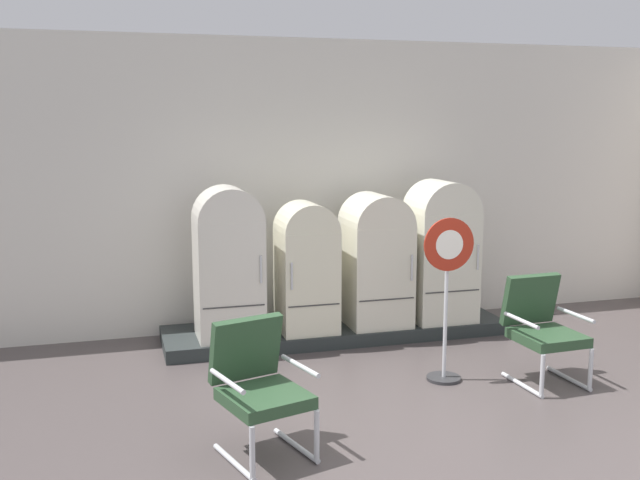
% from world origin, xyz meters
% --- Properties ---
extents(ground, '(12.00, 10.00, 0.05)m').
position_xyz_m(ground, '(0.00, 0.00, -0.03)').
color(ground, '#4B4242').
extents(back_wall, '(11.76, 0.12, 3.28)m').
position_xyz_m(back_wall, '(0.00, 3.66, 1.66)').
color(back_wall, silver).
rests_on(back_wall, ground).
extents(display_plinth, '(3.78, 0.95, 0.14)m').
position_xyz_m(display_plinth, '(0.00, 3.02, 0.07)').
color(display_plinth, '#282E2E').
rests_on(display_plinth, ground).
extents(refrigerator_0, '(0.68, 0.63, 1.57)m').
position_xyz_m(refrigerator_0, '(-1.20, 2.89, 0.98)').
color(refrigerator_0, silver).
rests_on(refrigerator_0, display_plinth).
extents(refrigerator_1, '(0.59, 0.62, 1.39)m').
position_xyz_m(refrigerator_1, '(-0.37, 2.89, 0.88)').
color(refrigerator_1, beige).
rests_on(refrigerator_1, display_plinth).
extents(refrigerator_2, '(0.67, 0.73, 1.45)m').
position_xyz_m(refrigerator_2, '(0.43, 2.94, 0.91)').
color(refrigerator_2, silver).
rests_on(refrigerator_2, display_plinth).
extents(refrigerator_3, '(0.69, 0.67, 1.57)m').
position_xyz_m(refrigerator_3, '(1.20, 2.91, 0.98)').
color(refrigerator_3, silver).
rests_on(refrigerator_3, display_plinth).
extents(armchair_left, '(0.74, 0.81, 0.97)m').
position_xyz_m(armchair_left, '(-1.38, 0.47, 0.53)').
color(armchair_left, silver).
rests_on(armchair_left, ground).
extents(armchair_right, '(0.64, 0.71, 0.97)m').
position_xyz_m(armchair_right, '(1.41, 1.19, 0.53)').
color(armchair_right, silver).
rests_on(armchair_right, ground).
extents(sign_stand, '(0.48, 0.32, 1.52)m').
position_xyz_m(sign_stand, '(0.56, 1.43, 0.77)').
color(sign_stand, '#2D2D30').
rests_on(sign_stand, ground).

